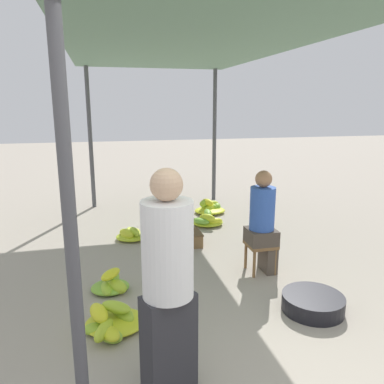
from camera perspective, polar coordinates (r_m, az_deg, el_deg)
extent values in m
cylinder|color=#4C4C51|center=(2.19, -18.09, -4.85)|extent=(0.08, 0.08, 2.74)
cylinder|color=#4C4C51|center=(7.65, -15.23, 7.80)|extent=(0.08, 0.08, 2.74)
cylinder|color=#4C4C51|center=(8.00, 3.43, 8.45)|extent=(0.08, 0.08, 2.74)
cube|color=#567A60|center=(5.03, -1.25, 21.58)|extent=(2.94, 5.94, 0.04)
cube|color=#2D2D33|center=(2.84, -3.53, -22.15)|extent=(0.41, 0.32, 0.76)
cylinder|color=white|center=(2.50, -3.76, -8.73)|extent=(0.45, 0.45, 0.66)
sphere|color=tan|center=(2.37, -3.92, 1.13)|extent=(0.21, 0.21, 0.21)
cube|color=brown|center=(4.70, 10.44, -7.89)|extent=(0.34, 0.34, 0.04)
cylinder|color=brown|center=(4.60, 9.46, -10.82)|extent=(0.04, 0.04, 0.33)
cylinder|color=brown|center=(4.71, 12.56, -10.39)|extent=(0.04, 0.04, 0.33)
cylinder|color=brown|center=(4.83, 8.19, -9.57)|extent=(0.04, 0.04, 0.33)
cylinder|color=brown|center=(4.94, 11.16, -9.20)|extent=(0.04, 0.04, 0.33)
cube|color=#4C4238|center=(4.80, 11.47, -9.60)|extent=(0.14, 0.31, 0.37)
cube|color=#4C4238|center=(4.66, 10.49, -6.62)|extent=(0.35, 0.35, 0.18)
cylinder|color=#3359B2|center=(4.56, 10.67, -2.48)|extent=(0.30, 0.30, 0.52)
sphere|color=#9E704C|center=(4.47, 10.87, 1.97)|extent=(0.20, 0.20, 0.20)
cylinder|color=black|center=(4.10, 17.93, -15.78)|extent=(0.62, 0.62, 0.17)
ellipsoid|color=#89BB34|center=(4.40, -11.92, -12.41)|extent=(0.17, 0.23, 0.11)
ellipsoid|color=yellow|center=(4.31, -12.30, -12.14)|extent=(0.29, 0.32, 0.10)
ellipsoid|color=#A9C82E|center=(4.31, -11.35, -13.93)|extent=(0.29, 0.32, 0.15)
ellipsoid|color=#98C131|center=(4.31, -12.91, -14.11)|extent=(0.14, 0.31, 0.09)
ellipsoid|color=#7DB636|center=(4.38, -12.36, -13.96)|extent=(0.42, 0.37, 0.10)
ellipsoid|color=#C7D429|center=(5.81, -9.92, -6.28)|extent=(0.29, 0.37, 0.14)
ellipsoid|color=#B7CD2B|center=(6.02, -9.62, -5.99)|extent=(0.19, 0.28, 0.14)
ellipsoid|color=yellow|center=(6.05, -8.62, -5.99)|extent=(0.20, 0.25, 0.11)
ellipsoid|color=#A7C72E|center=(5.81, -8.75, -6.02)|extent=(0.19, 0.35, 0.12)
ellipsoid|color=#B6CD2C|center=(5.86, -9.13, -6.69)|extent=(0.49, 0.43, 0.10)
ellipsoid|color=yellow|center=(3.53, -12.39, -20.30)|extent=(0.23, 0.29, 0.09)
ellipsoid|color=yellow|center=(3.68, -14.02, -17.43)|extent=(0.22, 0.34, 0.12)
ellipsoid|color=#B0CB2D|center=(3.56, -13.27, -19.81)|extent=(0.24, 0.34, 0.12)
ellipsoid|color=#92BF32|center=(3.56, -12.24, -20.64)|extent=(0.26, 0.23, 0.12)
ellipsoid|color=#A3C62F|center=(3.69, -11.46, -16.80)|extent=(0.32, 0.29, 0.10)
ellipsoid|color=#A2C52F|center=(3.77, -10.44, -17.81)|extent=(0.27, 0.34, 0.14)
ellipsoid|color=#94C032|center=(3.69, -14.52, -19.51)|extent=(0.23, 0.15, 0.10)
ellipsoid|color=#C9D528|center=(3.75, -11.55, -18.88)|extent=(0.56, 0.49, 0.10)
ellipsoid|color=#78B437|center=(6.42, 2.40, -3.15)|extent=(0.17, 0.32, 0.10)
ellipsoid|color=yellow|center=(6.37, 3.46, -4.48)|extent=(0.29, 0.14, 0.11)
ellipsoid|color=#74B337|center=(6.29, 1.39, -4.45)|extent=(0.33, 0.33, 0.10)
ellipsoid|color=#C4D329|center=(6.29, 2.34, -3.98)|extent=(0.29, 0.27, 0.14)
ellipsoid|color=#78B437|center=(6.50, 2.34, -3.97)|extent=(0.25, 0.33, 0.10)
ellipsoid|color=#B6CD2B|center=(6.46, 2.43, -4.65)|extent=(0.52, 0.46, 0.10)
ellipsoid|color=#B1CB2C|center=(7.17, 2.91, -2.30)|extent=(0.31, 0.27, 0.12)
ellipsoid|color=#9AC231|center=(7.12, 1.89, -1.74)|extent=(0.25, 0.21, 0.14)
ellipsoid|color=yellow|center=(7.10, 2.43, -1.57)|extent=(0.22, 0.34, 0.12)
ellipsoid|color=#85BA34|center=(7.21, 2.64, -2.22)|extent=(0.32, 0.29, 0.12)
ellipsoid|color=#7EB736|center=(7.27, 3.83, -2.18)|extent=(0.19, 0.23, 0.12)
ellipsoid|color=#B5CD2C|center=(7.29, 3.01, -1.88)|extent=(0.28, 0.15, 0.15)
ellipsoid|color=#CDD627|center=(7.17, 2.74, -2.83)|extent=(0.58, 0.51, 0.10)
cube|color=brown|center=(5.56, -0.62, -7.20)|extent=(0.37, 0.37, 0.18)
cube|color=brown|center=(5.52, -0.63, -6.23)|extent=(0.38, 0.38, 0.02)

